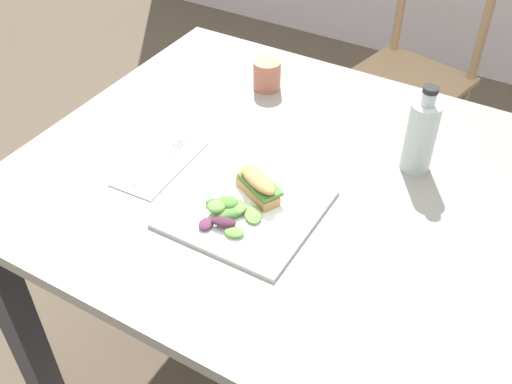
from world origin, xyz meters
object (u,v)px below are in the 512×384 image
(fork_on_napkin, at_px, (164,158))
(cup_extra_side, at_px, (267,75))
(bottle_cold_brew, at_px, (420,139))
(dining_table, at_px, (296,214))
(plate_lunch, at_px, (246,208))
(chair_wooden_far, at_px, (412,76))
(sandwich_half_front, at_px, (258,184))

(fork_on_napkin, distance_m, cup_extra_side, 0.40)
(cup_extra_side, bearing_deg, bottle_cold_brew, -15.81)
(dining_table, distance_m, plate_lunch, 0.20)
(cup_extra_side, bearing_deg, chair_wooden_far, 75.58)
(fork_on_napkin, distance_m, bottle_cold_brew, 0.58)
(dining_table, distance_m, chair_wooden_far, 1.09)
(dining_table, distance_m, bottle_cold_brew, 0.33)
(chair_wooden_far, xyz_separation_m, cup_extra_side, (-0.20, -0.77, 0.33))
(cup_extra_side, bearing_deg, dining_table, -50.23)
(chair_wooden_far, bearing_deg, cup_extra_side, -104.42)
(sandwich_half_front, bearing_deg, plate_lunch, -92.72)
(plate_lunch, height_order, sandwich_half_front, sandwich_half_front)
(chair_wooden_far, relative_size, sandwich_half_front, 7.06)
(fork_on_napkin, bearing_deg, sandwich_half_front, -1.14)
(dining_table, bearing_deg, plate_lunch, -106.41)
(fork_on_napkin, bearing_deg, dining_table, 18.58)
(fork_on_napkin, height_order, bottle_cold_brew, bottle_cold_brew)
(plate_lunch, xyz_separation_m, bottle_cold_brew, (0.26, 0.32, 0.07))
(chair_wooden_far, height_order, fork_on_napkin, chair_wooden_far)
(chair_wooden_far, distance_m, plate_lunch, 1.26)
(sandwich_half_front, xyz_separation_m, bottle_cold_brew, (0.26, 0.27, 0.04))
(dining_table, relative_size, chair_wooden_far, 1.44)
(dining_table, relative_size, fork_on_napkin, 6.77)
(plate_lunch, bearing_deg, chair_wooden_far, 90.33)
(dining_table, bearing_deg, sandwich_half_front, -111.84)
(plate_lunch, height_order, bottle_cold_brew, bottle_cold_brew)
(dining_table, xyz_separation_m, bottle_cold_brew, (0.21, 0.17, 0.19))
(chair_wooden_far, height_order, plate_lunch, chair_wooden_far)
(dining_table, distance_m, fork_on_napkin, 0.34)
(bottle_cold_brew, height_order, cup_extra_side, bottle_cold_brew)
(dining_table, height_order, plate_lunch, plate_lunch)
(sandwich_half_front, xyz_separation_m, fork_on_napkin, (-0.26, 0.01, -0.03))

